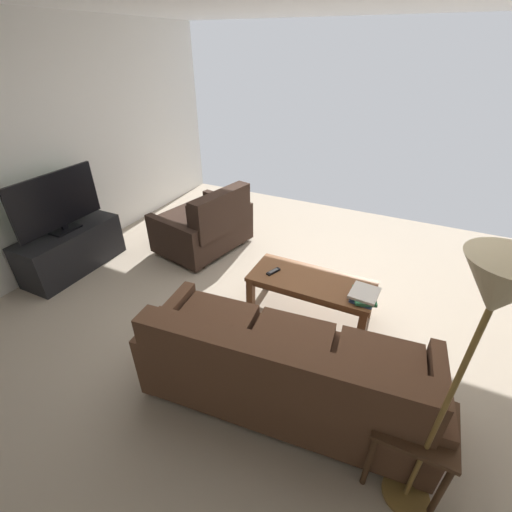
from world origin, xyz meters
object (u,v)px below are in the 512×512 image
object	(u,v)px
book_stack	(364,295)
tv_remote	(273,271)
floor_lamp	(488,314)
sofa_main	(284,370)
loveseat_near	(206,225)
coffee_table	(311,285)
tv_stand	(72,250)
end_table	(414,429)
flat_tv	(56,202)

from	to	relation	value
book_stack	tv_remote	size ratio (longest dim) A/B	1.92
floor_lamp	book_stack	bearing A→B (deg)	-66.18
sofa_main	loveseat_near	distance (m)	2.53
floor_lamp	book_stack	xyz separation A→B (m)	(0.57, -1.28, -1.00)
coffee_table	book_stack	bearing A→B (deg)	170.87
sofa_main	floor_lamp	bearing A→B (deg)	164.01
sofa_main	tv_stand	distance (m)	3.07
tv_remote	coffee_table	bearing A→B (deg)	-172.73
floor_lamp	book_stack	world-z (taller)	floor_lamp
coffee_table	tv_stand	size ratio (longest dim) A/B	1.01
end_table	tv_remote	xyz separation A→B (m)	(1.41, -1.16, 0.00)
end_table	tv_remote	size ratio (longest dim) A/B	3.18
loveseat_near	book_stack	xyz separation A→B (m)	(-2.17, 0.75, 0.10)
sofa_main	tv_stand	size ratio (longest dim) A/B	1.81
floor_lamp	flat_tv	bearing A→B (deg)	-13.22
end_table	book_stack	distance (m)	1.24
floor_lamp	book_stack	distance (m)	1.72
sofa_main	end_table	size ratio (longest dim) A/B	4.11
flat_tv	tv_remote	xyz separation A→B (m)	(-2.47, -0.39, -0.44)
end_table	tv_remote	bearing A→B (deg)	-39.57
coffee_table	floor_lamp	size ratio (longest dim) A/B	0.70
coffee_table	tv_remote	world-z (taller)	tv_remote
loveseat_near	end_table	world-z (taller)	loveseat_near
tv_remote	book_stack	bearing A→B (deg)	177.85
loveseat_near	flat_tv	world-z (taller)	flat_tv
end_table	tv_stand	size ratio (longest dim) A/B	0.44
coffee_table	book_stack	xyz separation A→B (m)	(-0.51, 0.08, 0.11)
loveseat_near	coffee_table	xyz separation A→B (m)	(-1.65, 0.67, -0.00)
flat_tv	end_table	bearing A→B (deg)	168.76
end_table	tv_remote	distance (m)	1.82
end_table	floor_lamp	world-z (taller)	floor_lamp
floor_lamp	tv_stand	distance (m)	4.21
sofa_main	tv_stand	bearing A→B (deg)	-12.33
floor_lamp	flat_tv	xyz separation A→B (m)	(3.93, -0.92, -0.59)
coffee_table	end_table	world-z (taller)	end_table
flat_tv	book_stack	xyz separation A→B (m)	(-3.36, -0.36, -0.42)
coffee_table	flat_tv	bearing A→B (deg)	8.80
loveseat_near	coffee_table	world-z (taller)	loveseat_near
end_table	tv_stand	world-z (taller)	tv_stand
loveseat_near	tv_stand	bearing A→B (deg)	42.89
sofa_main	end_table	xyz separation A→B (m)	(-0.87, 0.11, 0.06)
coffee_table	end_table	xyz separation A→B (m)	(-1.02, 1.21, 0.08)
end_table	tv_stand	xyz separation A→B (m)	(3.87, -0.77, -0.17)
loveseat_near	tv_stand	xyz separation A→B (m)	(1.20, 1.11, -0.10)
end_table	flat_tv	xyz separation A→B (m)	(3.87, -0.77, 0.45)
sofa_main	book_stack	size ratio (longest dim) A/B	6.80
coffee_table	tv_stand	world-z (taller)	tv_stand
tv_stand	book_stack	size ratio (longest dim) A/B	3.75
floor_lamp	tv_stand	xyz separation A→B (m)	(3.93, -0.92, -1.20)
end_table	floor_lamp	xyz separation A→B (m)	(-0.06, 0.15, 1.03)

